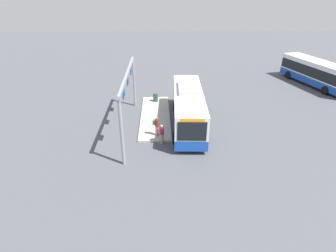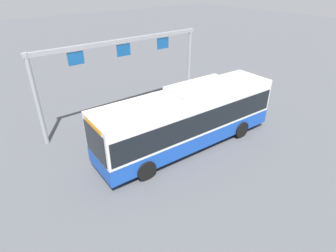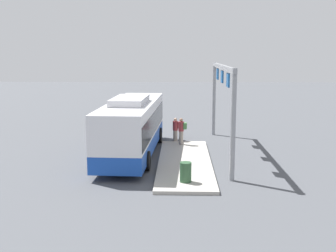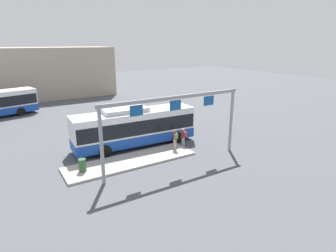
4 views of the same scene
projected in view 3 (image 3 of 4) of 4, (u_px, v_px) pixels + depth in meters
ground_plane at (133, 155)px, 24.13m from camera, size 120.00×120.00×0.00m
platform_curb at (185, 162)px, 22.28m from camera, size 10.00×2.80×0.16m
bus_main at (133, 124)px, 23.81m from camera, size 10.72×3.05×3.46m
person_boarding at (182, 130)px, 26.11m from camera, size 0.40×0.57×1.67m
person_waiting_near at (176, 130)px, 27.24m from camera, size 0.43×0.58×1.67m
platform_sign_gantry at (222, 88)px, 24.07m from camera, size 11.33×0.24×5.20m
trash_bin at (186, 172)px, 18.58m from camera, size 0.52×0.52×0.90m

